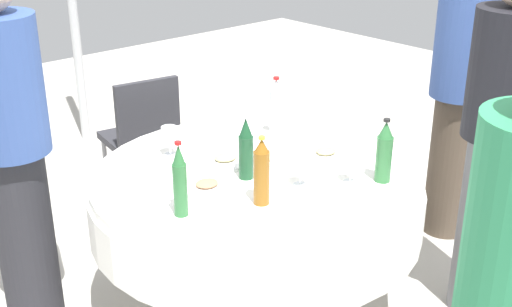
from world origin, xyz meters
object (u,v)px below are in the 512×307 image
at_px(plate_inner, 207,186).
at_px(chair_rear, 143,132).
at_px(plate_front, 326,154).
at_px(bottle_green_west, 384,152).
at_px(bottle_amber_near, 262,173).
at_px(wine_glass_mid, 301,166).
at_px(bottle_green_mid, 180,181).
at_px(dining_table, 256,201).
at_px(wine_glass_left, 169,135).
at_px(bottle_dark_green_left, 246,149).
at_px(person_west, 460,94).
at_px(wine_glass_rear, 351,163).
at_px(person_near, 498,141).
at_px(wine_glass_north, 267,142).
at_px(bottle_clear_outer, 276,108).
at_px(person_outer, 12,151).
at_px(plate_east, 225,160).

relative_size(plate_inner, chair_rear, 0.26).
bearing_deg(plate_front, bottle_green_west, -92.71).
xyz_separation_m(bottle_green_west, chair_rear, (-0.15, 1.70, -0.36)).
bearing_deg(bottle_amber_near, wine_glass_mid, 3.36).
bearing_deg(bottle_green_mid, dining_table, 11.35).
xyz_separation_m(wine_glass_left, plate_front, (0.54, -0.51, -0.09)).
height_order(dining_table, bottle_dark_green_left, bottle_dark_green_left).
height_order(person_west, chair_rear, person_west).
bearing_deg(bottle_green_west, wine_glass_rear, 143.97).
height_order(wine_glass_mid, plate_inner, wine_glass_mid).
distance_m(bottle_amber_near, chair_rear, 1.60).
bearing_deg(plate_inner, person_near, -33.43).
distance_m(bottle_green_west, wine_glass_north, 0.54).
relative_size(bottle_clear_outer, person_outer, 0.18).
relative_size(bottle_clear_outer, plate_east, 1.31).
relative_size(wine_glass_mid, person_west, 0.08).
height_order(wine_glass_mid, chair_rear, same).
xyz_separation_m(dining_table, plate_inner, (-0.27, 0.02, 0.16)).
distance_m(dining_table, person_west, 1.41).
bearing_deg(chair_rear, plate_east, -93.00).
bearing_deg(dining_table, wine_glass_mid, -75.43).
relative_size(wine_glass_mid, person_near, 0.08).
distance_m(dining_table, bottle_green_mid, 0.58).
bearing_deg(plate_east, plate_front, -32.82).
relative_size(bottle_green_west, wine_glass_mid, 2.23).
height_order(bottle_green_mid, wine_glass_mid, bottle_green_mid).
height_order(plate_east, person_west, person_west).
xyz_separation_m(wine_glass_rear, plate_inner, (-0.51, 0.37, -0.08)).
distance_m(bottle_dark_green_left, person_west, 1.45).
bearing_deg(wine_glass_north, plate_east, 133.99).
xyz_separation_m(bottle_green_west, wine_glass_rear, (-0.12, 0.08, -0.04)).
xyz_separation_m(wine_glass_mid, plate_front, (0.32, 0.14, -0.08)).
distance_m(bottle_amber_near, bottle_dark_green_left, 0.26).
bearing_deg(bottle_clear_outer, bottle_amber_near, -137.81).
xyz_separation_m(wine_glass_left, wine_glass_rear, (0.41, -0.78, -0.01)).
relative_size(bottle_green_west, person_outer, 0.17).
relative_size(bottle_dark_green_left, person_west, 0.18).
distance_m(bottle_clear_outer, chair_rear, 1.07).
xyz_separation_m(bottle_green_mid, wine_glass_north, (0.59, 0.14, -0.04)).
bearing_deg(plate_front, bottle_green_mid, -178.88).
xyz_separation_m(wine_glass_north, person_outer, (-0.95, 0.60, 0.04)).
distance_m(wine_glass_mid, plate_front, 0.36).
relative_size(bottle_green_mid, chair_rear, 0.36).
bearing_deg(plate_inner, plate_front, -8.72).
height_order(bottle_dark_green_left, plate_inner, bottle_dark_green_left).
xyz_separation_m(wine_glass_mid, plate_east, (-0.09, 0.40, -0.08)).
bearing_deg(wine_glass_left, bottle_green_west, -58.53).
bearing_deg(bottle_green_west, person_near, -30.10).
height_order(bottle_clear_outer, wine_glass_left, bottle_clear_outer).
bearing_deg(plate_inner, wine_glass_north, 3.49).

